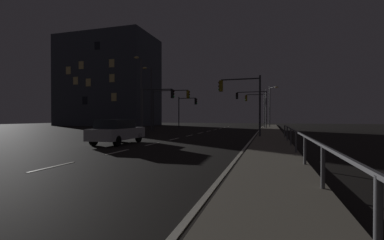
# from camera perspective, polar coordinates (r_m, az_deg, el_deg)

# --- Properties ---
(ground_plane) EXTENTS (112.00, 112.00, 0.00)m
(ground_plane) POSITION_cam_1_polar(r_m,az_deg,el_deg) (21.06, -3.39, -4.08)
(ground_plane) COLOR black
(ground_plane) RESTS_ON ground
(sidewalk_right) EXTENTS (2.36, 77.00, 0.14)m
(sidewalk_right) POSITION_cam_1_polar(r_m,az_deg,el_deg) (19.78, 16.99, -4.21)
(sidewalk_right) COLOR gray
(sidewalk_right) RESTS_ON ground
(lane_markings_center) EXTENTS (0.14, 50.00, 0.01)m
(lane_markings_center) POSITION_cam_1_polar(r_m,az_deg,el_deg) (24.37, -0.56, -3.43)
(lane_markings_center) COLOR silver
(lane_markings_center) RESTS_ON ground
(lane_edge_line) EXTENTS (0.14, 53.00, 0.01)m
(lane_edge_line) POSITION_cam_1_polar(r_m,az_deg,el_deg) (24.81, 13.62, -3.38)
(lane_edge_line) COLOR silver
(lane_edge_line) RESTS_ON ground
(car) EXTENTS (1.98, 4.46, 1.57)m
(car) POSITION_cam_1_polar(r_m,az_deg,el_deg) (17.52, -16.13, -2.37)
(car) COLOR silver
(car) RESTS_ON ground
(traffic_light_near_left) EXTENTS (3.10, 0.46, 5.37)m
(traffic_light_near_left) POSITION_cam_1_polar(r_m,az_deg,el_deg) (41.83, 13.88, 3.55)
(traffic_light_near_left) COLOR #4C4C51
(traffic_light_near_left) RESTS_ON sidewalk_right
(traffic_light_mid_right) EXTENTS (4.69, 0.55, 5.18)m
(traffic_light_mid_right) POSITION_cam_1_polar(r_m,az_deg,el_deg) (31.35, -5.01, 4.22)
(traffic_light_mid_right) COLOR #2D3033
(traffic_light_mid_right) RESTS_ON ground
(traffic_light_overhead_east) EXTENTS (3.61, 0.35, 5.07)m
(traffic_light_overhead_east) POSITION_cam_1_polar(r_m,az_deg,el_deg) (22.50, 10.70, 5.65)
(traffic_light_overhead_east) COLOR #38383D
(traffic_light_overhead_east) RESTS_ON sidewalk_right
(traffic_light_near_right) EXTENTS (3.82, 0.54, 5.07)m
(traffic_light_near_right) POSITION_cam_1_polar(r_m,az_deg,el_deg) (29.22, -7.79, 4.24)
(traffic_light_near_right) COLOR #4C4C51
(traffic_light_near_right) RESTS_ON ground
(traffic_light_mid_left) EXTENTS (4.57, 0.45, 5.58)m
(traffic_light_mid_left) POSITION_cam_1_polar(r_m,az_deg,el_deg) (39.54, 13.18, 4.05)
(traffic_light_mid_left) COLOR #4C4C51
(traffic_light_mid_left) RESTS_ON sidewalk_right
(traffic_light_far_center) EXTENTS (3.12, 0.42, 4.91)m
(traffic_light_far_center) POSITION_cam_1_polar(r_m,az_deg,el_deg) (40.15, -1.12, 3.05)
(traffic_light_far_center) COLOR #38383D
(traffic_light_far_center) RESTS_ON ground
(street_lamp_corner) EXTENTS (1.44, 2.00, 6.73)m
(street_lamp_corner) POSITION_cam_1_polar(r_m,az_deg,el_deg) (45.87, 16.96, 3.75)
(street_lamp_corner) COLOR #38383D
(street_lamp_corner) RESTS_ON sidewalk_right
(street_lamp_across_street) EXTENTS (0.61, 1.56, 7.92)m
(street_lamp_across_street) POSITION_cam_1_polar(r_m,az_deg,el_deg) (32.94, -9.16, 5.76)
(street_lamp_across_street) COLOR #38383D
(street_lamp_across_street) RESTS_ON ground
(street_lamp_median) EXTENTS (0.62, 1.82, 8.43)m
(street_lamp_median) POSITION_cam_1_polar(r_m,az_deg,el_deg) (30.14, -11.24, 6.79)
(street_lamp_median) COLOR #4C4C51
(street_lamp_median) RESTS_ON ground
(barrier_fence) EXTENTS (0.09, 21.59, 0.98)m
(barrier_fence) POSITION_cam_1_polar(r_m,az_deg,el_deg) (11.05, 22.61, -3.83)
(barrier_fence) COLOR #59595E
(barrier_fence) RESTS_ON sidewalk_right
(building_distant) EXTENTS (19.20, 11.59, 18.49)m
(building_distant) POSITION_cam_1_polar(r_m,az_deg,el_deg) (58.39, -17.74, 7.99)
(building_distant) COLOR #3D424C
(building_distant) RESTS_ON ground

